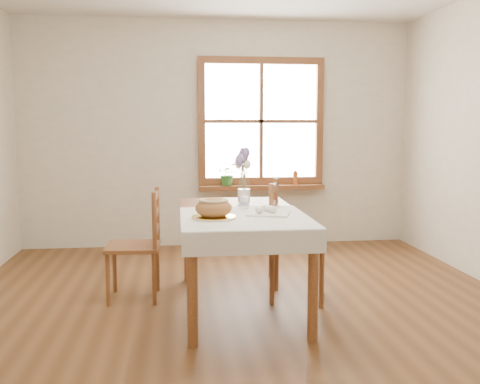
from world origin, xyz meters
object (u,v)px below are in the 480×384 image
object	(u,v)px
flower_vase	(244,197)
dining_table	(240,222)
chair_left	(133,245)
chair_right	(298,241)
bread_plate	(214,217)

from	to	relation	value
flower_vase	dining_table	bearing A→B (deg)	-101.13
chair_left	flower_vase	world-z (taller)	chair_left
chair_right	flower_vase	xyz separation A→B (m)	(-0.41, 0.29, 0.33)
bread_plate	flower_vase	xyz separation A→B (m)	(0.31, 0.76, 0.04)
dining_table	chair_right	size ratio (longest dim) A/B	1.66
dining_table	flower_vase	bearing A→B (deg)	78.87
dining_table	chair_right	distance (m)	0.54
bread_plate	flower_vase	bearing A→B (deg)	67.96
chair_left	flower_vase	bearing A→B (deg)	99.72
dining_table	chair_left	xyz separation A→B (m)	(-0.84, 0.29, -0.22)
dining_table	flower_vase	world-z (taller)	flower_vase
dining_table	bread_plate	size ratio (longest dim) A/B	5.34
flower_vase	chair_left	bearing A→B (deg)	-172.10
chair_right	flower_vase	world-z (taller)	chair_right
chair_right	flower_vase	size ratio (longest dim) A/B	8.46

